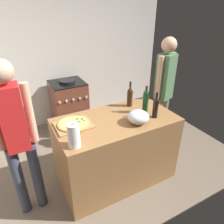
{
  "coord_description": "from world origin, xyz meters",
  "views": [
    {
      "loc": [
        -0.9,
        -1.3,
        2.12
      ],
      "look_at": [
        0.15,
        0.66,
        0.95
      ],
      "focal_mm": 33.18,
      "sensor_mm": 36.0,
      "label": 1
    }
  ],
  "objects": [
    {
      "name": "wine_bottle_clear",
      "position": [
        0.58,
        0.38,
        1.04
      ],
      "size": [
        0.07,
        0.07,
        0.32
      ],
      "color": "black",
      "rests_on": "counter"
    },
    {
      "name": "ground_plane",
      "position": [
        0.0,
        1.21,
        -0.01
      ],
      "size": [
        4.25,
        3.03,
        0.02
      ],
      "primitive_type": "cube",
      "color": "#6B5B4C"
    },
    {
      "name": "cutting_board",
      "position": [
        -0.34,
        0.65,
        0.91
      ],
      "size": [
        0.4,
        0.32,
        0.02
      ],
      "primitive_type": "cube",
      "color": "#9E7247",
      "rests_on": "counter"
    },
    {
      "name": "pizza",
      "position": [
        -0.34,
        0.65,
        0.94
      ],
      "size": [
        0.35,
        0.35,
        0.03
      ],
      "color": "tan",
      "rests_on": "cutting_board"
    },
    {
      "name": "person_in_red",
      "position": [
        1.11,
        0.85,
        1.01
      ],
      "size": [
        0.37,
        0.26,
        1.74
      ],
      "color": "slate",
      "rests_on": "ground_plane"
    },
    {
      "name": "wine_bottle_dark",
      "position": [
        0.55,
        0.54,
        1.07
      ],
      "size": [
        0.07,
        0.07,
        0.35
      ],
      "color": "#143819",
      "rests_on": "counter"
    },
    {
      "name": "counter",
      "position": [
        0.15,
        0.56,
        0.45
      ],
      "size": [
        1.44,
        0.78,
        0.9
      ],
      "primitive_type": "cube",
      "color": "olive",
      "rests_on": "ground_plane"
    },
    {
      "name": "mixing_bowl",
      "position": [
        0.33,
        0.36,
        0.98
      ],
      "size": [
        0.25,
        0.25,
        0.15
      ],
      "color": "#B2B2B7",
      "rests_on": "counter"
    },
    {
      "name": "paper_towel_roll",
      "position": [
        -0.46,
        0.29,
        1.03
      ],
      "size": [
        0.12,
        0.12,
        0.25
      ],
      "color": "white",
      "rests_on": "counter"
    },
    {
      "name": "stove",
      "position": [
        0.02,
        2.08,
        0.46
      ],
      "size": [
        0.58,
        0.57,
        0.95
      ],
      "color": "brown",
      "rests_on": "ground_plane"
    },
    {
      "name": "kitchen_wall_rear",
      "position": [
        0.0,
        2.48,
        1.3
      ],
      "size": [
        4.25,
        0.1,
        2.6
      ],
      "primitive_type": "cube",
      "color": "#BCB7AD",
      "rests_on": "ground_plane"
    },
    {
      "name": "wine_bottle_green",
      "position": [
        0.49,
        0.79,
        1.04
      ],
      "size": [
        0.07,
        0.07,
        0.34
      ],
      "color": "#331E0F",
      "rests_on": "counter"
    },
    {
      "name": "person_in_stripes",
      "position": [
        -0.92,
        0.58,
        1.01
      ],
      "size": [
        0.38,
        0.21,
        1.73
      ],
      "color": "#383D4C",
      "rests_on": "ground_plane"
    }
  ]
}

